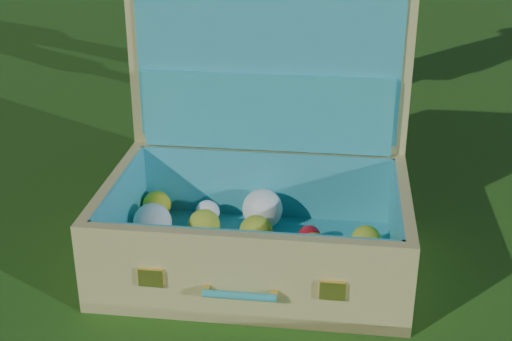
{
  "coord_description": "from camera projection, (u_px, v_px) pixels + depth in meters",
  "views": [
    {
      "loc": [
        0.2,
        -1.49,
        0.81
      ],
      "look_at": [
        0.17,
        -0.11,
        0.19
      ],
      "focal_mm": 50.0,
      "sensor_mm": 36.0,
      "label": 1
    }
  ],
  "objects": [
    {
      "name": "ground",
      "position": [
        185.0,
        223.0,
        1.7
      ],
      "size": [
        60.0,
        60.0,
        0.0
      ],
      "primitive_type": "plane",
      "color": "#215114",
      "rests_on": "ground"
    },
    {
      "name": "suitcase",
      "position": [
        259.0,
        179.0,
        1.52
      ],
      "size": [
        0.67,
        0.52,
        0.6
      ],
      "rotation": [
        0.0,
        0.0,
        -0.11
      ],
      "color": "#D4C572",
      "rests_on": "ground"
    }
  ]
}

